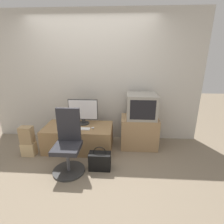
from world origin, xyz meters
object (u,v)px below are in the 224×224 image
object	(u,v)px
main_monitor	(83,111)
handbag	(100,161)
office_chair	(68,147)
cardboard_box_lower	(29,149)
keyboard	(82,129)
mouse	(93,128)
crt_tv	(141,106)

from	to	relation	value
main_monitor	handbag	world-z (taller)	main_monitor
office_chair	cardboard_box_lower	xyz separation A→B (m)	(-0.87, 0.37, -0.29)
main_monitor	handbag	size ratio (longest dim) A/B	1.42
main_monitor	keyboard	size ratio (longest dim) A/B	1.85
mouse	office_chair	world-z (taller)	office_chair
crt_tv	handbag	bearing A→B (deg)	-131.52
mouse	cardboard_box_lower	world-z (taller)	mouse
keyboard	cardboard_box_lower	bearing A→B (deg)	-169.72
crt_tv	cardboard_box_lower	xyz separation A→B (m)	(-2.07, -0.47, -0.72)
mouse	office_chair	xyz separation A→B (m)	(-0.30, -0.57, -0.07)
mouse	handbag	xyz separation A→B (m)	(0.19, -0.53, -0.34)
mouse	crt_tv	xyz separation A→B (m)	(0.90, 0.27, 0.36)
office_chair	main_monitor	bearing A→B (deg)	84.56
office_chair	handbag	size ratio (longest dim) A/B	2.50
crt_tv	cardboard_box_lower	bearing A→B (deg)	-167.13
main_monitor	handbag	distance (m)	1.04
mouse	crt_tv	size ratio (longest dim) A/B	0.10
keyboard	main_monitor	bearing A→B (deg)	93.25
main_monitor	handbag	xyz separation A→B (m)	(0.41, -0.76, -0.58)
office_chair	cardboard_box_lower	world-z (taller)	office_chair
cardboard_box_lower	main_monitor	bearing A→B (deg)	24.68
crt_tv	mouse	bearing A→B (deg)	-163.25
main_monitor	handbag	bearing A→B (deg)	-61.64
main_monitor	mouse	bearing A→B (deg)	-46.91
handbag	mouse	bearing A→B (deg)	110.04
main_monitor	office_chair	world-z (taller)	office_chair
mouse	keyboard	bearing A→B (deg)	-172.53
mouse	handbag	size ratio (longest dim) A/B	0.14
keyboard	crt_tv	size ratio (longest dim) A/B	0.56
main_monitor	cardboard_box_lower	bearing A→B (deg)	-155.32
mouse	crt_tv	distance (m)	1.01
mouse	office_chair	size ratio (longest dim) A/B	0.06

